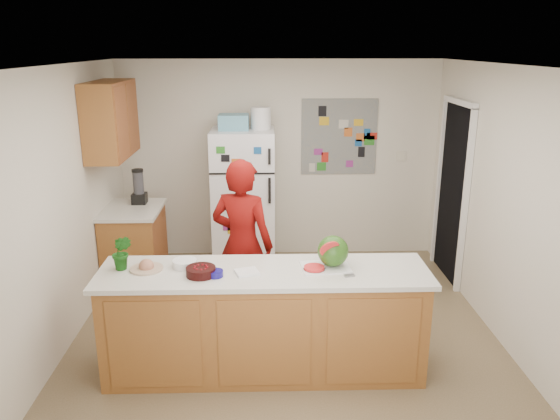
{
  "coord_description": "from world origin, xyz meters",
  "views": [
    {
      "loc": [
        -0.18,
        -4.57,
        2.67
      ],
      "look_at": [
        -0.05,
        0.2,
        1.22
      ],
      "focal_mm": 35.0,
      "sensor_mm": 36.0,
      "label": 1
    }
  ],
  "objects_px": {
    "person": "(242,245)",
    "cherry_bowl": "(201,271)",
    "refrigerator": "(244,199)",
    "watermelon": "(333,251)"
  },
  "relations": [
    {
      "from": "person",
      "to": "cherry_bowl",
      "type": "xyz_separation_m",
      "value": [
        -0.29,
        -0.9,
        0.12
      ]
    },
    {
      "from": "refrigerator",
      "to": "cherry_bowl",
      "type": "distance_m",
      "value": 2.48
    },
    {
      "from": "person",
      "to": "watermelon",
      "type": "distance_m",
      "value": 1.1
    },
    {
      "from": "refrigerator",
      "to": "cherry_bowl",
      "type": "bearing_deg",
      "value": -95.68
    },
    {
      "from": "watermelon",
      "to": "person",
      "type": "bearing_deg",
      "value": 135.71
    },
    {
      "from": "refrigerator",
      "to": "cherry_bowl",
      "type": "relative_size",
      "value": 7.26
    },
    {
      "from": "refrigerator",
      "to": "person",
      "type": "xyz_separation_m",
      "value": [
        0.04,
        -1.57,
        -0.01
      ]
    },
    {
      "from": "person",
      "to": "watermelon",
      "type": "height_order",
      "value": "person"
    },
    {
      "from": "person",
      "to": "watermelon",
      "type": "xyz_separation_m",
      "value": [
        0.77,
        -0.75,
        0.22
      ]
    },
    {
      "from": "refrigerator",
      "to": "person",
      "type": "bearing_deg",
      "value": -88.4
    }
  ]
}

